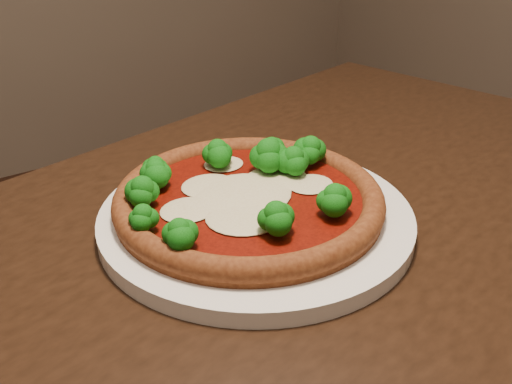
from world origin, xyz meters
TOP-DOWN VIEW (x-y plane):
  - dining_table at (0.12, 0.02)m, footprint 1.44×0.98m
  - plate at (0.15, 0.09)m, footprint 0.34×0.34m
  - pizza at (0.15, 0.10)m, footprint 0.29×0.29m

SIDE VIEW (x-z plane):
  - dining_table at x=0.12m, z-range 0.27..1.02m
  - plate at x=0.15m, z-range 0.75..0.77m
  - pizza at x=0.15m, z-range 0.75..0.81m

